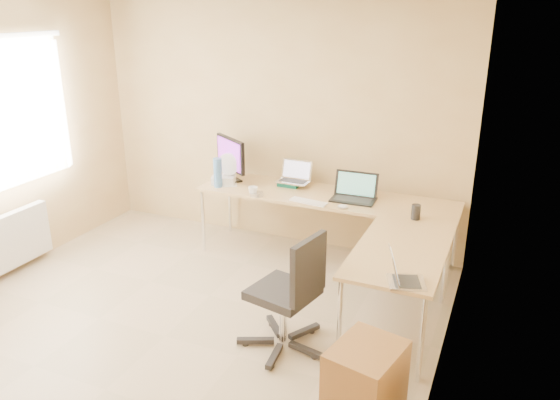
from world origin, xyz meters
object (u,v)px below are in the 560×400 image
at_px(laptop_black, 354,188).
at_px(keyboard, 309,202).
at_px(monitor, 231,159).
at_px(mug, 253,191).
at_px(water_bottle, 218,173).
at_px(cabinet, 365,392).
at_px(desk_return, 397,291).
at_px(laptop_return, 408,270).
at_px(desk_main, 324,228).
at_px(laptop_center, 294,172).
at_px(desk_fan, 231,169).
at_px(office_chair, 283,289).

distance_m(laptop_black, keyboard, 0.46).
bearing_deg(monitor, mug, -4.30).
distance_m(water_bottle, cabinet, 3.07).
height_order(desk_return, water_bottle, water_bottle).
xyz_separation_m(monitor, water_bottle, (-0.02, -0.25, -0.09)).
xyz_separation_m(laptop_black, laptop_return, (0.82, -1.49, -0.04)).
relative_size(desk_return, keyboard, 3.44).
distance_m(keyboard, water_bottle, 1.06).
distance_m(desk_return, laptop_black, 1.27).
distance_m(water_bottle, laptop_return, 2.61).
relative_size(monitor, water_bottle, 1.81).
height_order(monitor, keyboard, monitor).
distance_m(desk_main, monitor, 1.26).
bearing_deg(laptop_black, desk_main, 170.00).
distance_m(monitor, laptop_black, 1.42).
distance_m(desk_main, laptop_center, 0.67).
bearing_deg(desk_main, water_bottle, -169.82).
distance_m(desk_return, water_bottle, 2.31).
relative_size(laptop_center, desk_fan, 1.12).
distance_m(desk_fan, laptop_return, 2.68).
xyz_separation_m(monitor, keyboard, (1.03, -0.32, -0.23)).
xyz_separation_m(desk_main, laptop_center, (-0.40, 0.13, 0.52)).
height_order(monitor, water_bottle, monitor).
distance_m(monitor, laptop_return, 2.73).
bearing_deg(water_bottle, laptop_black, 6.27).
bearing_deg(monitor, water_bottle, -60.98).
distance_m(water_bottle, office_chair, 1.95).
distance_m(laptop_center, cabinet, 2.88).
bearing_deg(laptop_black, monitor, 174.61).
height_order(desk_return, keyboard, keyboard).
distance_m(water_bottle, desk_fan, 0.20).
bearing_deg(desk_fan, monitor, 116.62).
bearing_deg(laptop_center, office_chair, -68.70).
relative_size(keyboard, water_bottle, 1.21).
xyz_separation_m(laptop_black, mug, (-0.97, -0.25, -0.09)).
bearing_deg(mug, keyboard, 2.17).
bearing_deg(laptop_center, desk_main, -16.25).
relative_size(laptop_center, cabinet, 0.54).
bearing_deg(desk_return, laptop_return, -74.22).
bearing_deg(monitor, desk_fan, -28.84).
bearing_deg(water_bottle, desk_main, 10.18).
distance_m(desk_main, desk_return, 1.40).
bearing_deg(cabinet, water_bottle, 148.90).
height_order(desk_fan, office_chair, desk_fan).
height_order(laptop_black, laptop_return, laptop_black).
bearing_deg(water_bottle, cabinet, -43.90).
distance_m(office_chair, cabinet, 1.13).
bearing_deg(desk_main, office_chair, -82.47).
distance_m(laptop_center, desk_fan, 0.69).
xyz_separation_m(desk_return, keyboard, (-1.05, 0.72, 0.37)).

